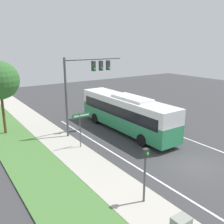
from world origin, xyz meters
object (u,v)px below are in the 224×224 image
object	(u,v)px
bus	(126,112)
pedestrian_signal	(145,167)
signal_gantry	(85,79)
street_sign	(81,123)

from	to	relation	value
bus	pedestrian_signal	distance (m)	11.43
signal_gantry	street_sign	size ratio (longest dim) A/B	2.39
bus	street_sign	distance (m)	5.60
pedestrian_signal	street_sign	distance (m)	8.45
signal_gantry	pedestrian_signal	xyz separation A→B (m)	(-2.76, -11.29, -3.06)
bus	pedestrian_signal	bearing A→B (deg)	-122.63
bus	signal_gantry	distance (m)	4.99
bus	pedestrian_signal	world-z (taller)	bus
bus	street_sign	bearing A→B (deg)	-167.60
pedestrian_signal	street_sign	size ratio (longest dim) A/B	1.06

